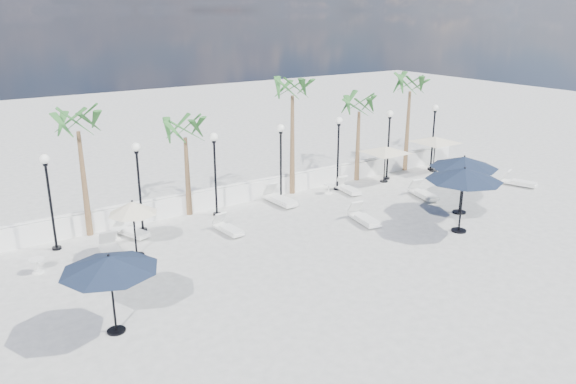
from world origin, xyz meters
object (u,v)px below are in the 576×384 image
lounger_2 (280,199)px  parasol_cream_sq_b (386,147)px  lounger_0 (112,252)px  parasol_navy_mid (464,162)px  lounger_6 (364,218)px  lounger_4 (348,188)px  parasol_cream_small (133,208)px  lounger_3 (228,228)px  parasol_navy_left (109,264)px  lounger_1 (131,231)px  parasol_navy_right (464,175)px  lounger_7 (519,182)px  lounger_5 (423,193)px  parasol_cream_sq_a (436,137)px

lounger_2 → parasol_cream_sq_b: 6.98m
lounger_0 → parasol_navy_mid: bearing=-9.5°
lounger_6 → lounger_4: bearing=69.4°
lounger_0 → parasol_cream_small: parasol_cream_small is taller
lounger_3 → parasol_navy_left: bearing=-147.0°
lounger_2 → lounger_1: bearing=177.1°
lounger_3 → parasol_cream_small: size_ratio=0.79×
lounger_1 → lounger_4: bearing=-23.5°
parasol_navy_left → parasol_navy_right: bearing=-1.0°
lounger_1 → parasol_cream_small: size_ratio=0.82×
lounger_6 → parasol_navy_mid: 5.26m
lounger_4 → lounger_6: bearing=-112.9°
lounger_2 → lounger_7: 13.08m
lounger_7 → parasol_navy_left: 22.58m
parasol_navy_mid → parasol_cream_small: 14.56m
parasol_navy_left → lounger_3: bearing=38.5°
lounger_5 → lounger_3: bearing=-174.1°
lounger_5 → parasol_navy_right: (-2.05, -4.00, 2.26)m
lounger_5 → parasol_navy_right: 5.03m
lounger_1 → parasol_cream_sq_a: size_ratio=0.42×
lounger_5 → parasol_cream_sq_a: 5.52m
lounger_0 → parasol_navy_left: size_ratio=0.75×
lounger_7 → lounger_6: bearing=158.0°
lounger_5 → parasol_cream_sq_b: 3.60m
parasol_navy_right → parasol_navy_mid: bearing=39.9°
lounger_1 → lounger_7: size_ratio=0.96×
parasol_cream_sq_a → lounger_7: bearing=-70.6°
lounger_2 → parasol_cream_sq_a: size_ratio=0.48×
lounger_6 → parasol_cream_sq_b: size_ratio=0.48×
parasol_cream_small → lounger_6: bearing=-12.4°
lounger_2 → lounger_7: (12.25, -4.59, -0.03)m
lounger_1 → lounger_2: 7.35m
lounger_7 → parasol_cream_sq_a: 5.16m
lounger_6 → parasol_navy_right: (2.72, -2.99, 2.26)m
lounger_4 → lounger_1: bearing=-175.1°
parasol_navy_left → parasol_cream_sq_b: parasol_navy_left is taller
lounger_0 → parasol_cream_sq_a: 19.47m
lounger_4 → parasol_navy_mid: (2.39, -5.21, 2.19)m
lounger_2 → lounger_6: size_ratio=1.07×
lounger_7 → parasol_navy_mid: bearing=170.2°
lounger_3 → parasol_navy_left: size_ratio=0.64×
parasol_navy_right → parasol_cream_sq_b: (2.34, 7.16, -0.56)m
lounger_5 → lounger_7: 5.92m
lounger_2 → lounger_7: lounger_2 is taller
parasol_navy_mid → lounger_1: bearing=157.5°
lounger_3 → lounger_5: bearing=-12.5°
lounger_5 → parasol_navy_mid: size_ratio=0.65×
lounger_5 → parasol_navy_mid: bearing=-82.0°
lounger_1 → parasol_cream_sq_b: (14.12, -0.02, 1.72)m
lounger_4 → parasol_navy_left: parasol_navy_left is taller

